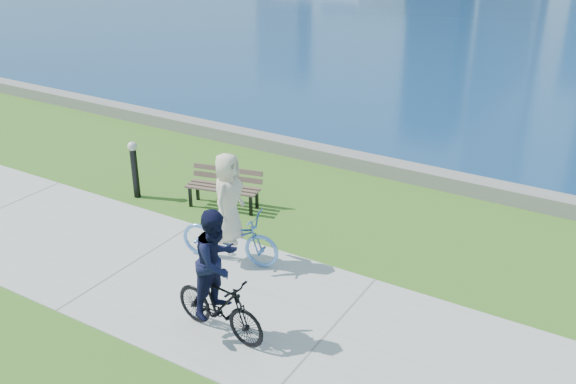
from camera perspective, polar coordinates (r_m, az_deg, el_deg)
name	(u,v)px	position (r m, az deg, el deg)	size (l,w,h in m)	color
ground	(328,334)	(10.01, 3.54, -12.46)	(320.00, 320.00, 0.00)	#326219
concrete_path	(328,333)	(10.01, 3.54, -12.41)	(80.00, 3.50, 0.02)	#A6A6A1
seawall	(457,183)	(15.00, 14.75, 0.81)	(90.00, 0.50, 0.35)	slate
park_bench	(225,184)	(13.68, -5.66, 0.67)	(1.67, 0.89, 0.82)	black
bollard_lamp	(134,166)	(14.33, -13.50, 2.28)	(0.21, 0.21, 1.30)	black
cyclist_woman	(229,222)	(11.45, -5.26, -2.71)	(1.01, 1.98, 2.08)	#5A92DC
cyclist_man	(218,284)	(9.52, -6.24, -8.17)	(0.68, 1.71, 2.08)	black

